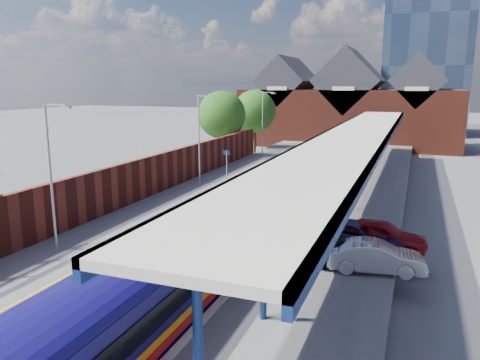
% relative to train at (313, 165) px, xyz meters
% --- Properties ---
extents(ground, '(240.00, 240.00, 0.00)m').
position_rel_train_xyz_m(ground, '(-1.49, 2.77, -2.12)').
color(ground, '#5B5B5E').
rests_on(ground, ground).
extents(ballast_bed, '(6.00, 76.00, 0.06)m').
position_rel_train_xyz_m(ballast_bed, '(-1.49, -7.23, -2.09)').
color(ballast_bed, '#473D33').
rests_on(ballast_bed, ground).
extents(rails, '(4.51, 76.00, 0.14)m').
position_rel_train_xyz_m(rails, '(-1.49, -7.23, -2.00)').
color(rails, slate).
rests_on(rails, ground).
extents(left_platform, '(5.00, 76.00, 1.00)m').
position_rel_train_xyz_m(left_platform, '(-6.99, -7.23, -1.62)').
color(left_platform, '#565659').
rests_on(left_platform, ground).
extents(right_platform, '(6.00, 76.00, 1.00)m').
position_rel_train_xyz_m(right_platform, '(4.51, -7.23, -1.62)').
color(right_platform, '#565659').
rests_on(right_platform, ground).
extents(coping_left, '(0.30, 76.00, 0.05)m').
position_rel_train_xyz_m(coping_left, '(-4.64, -7.23, -1.10)').
color(coping_left, silver).
rests_on(coping_left, left_platform).
extents(coping_right, '(0.30, 76.00, 0.05)m').
position_rel_train_xyz_m(coping_right, '(1.66, -7.23, -1.10)').
color(coping_right, silver).
rests_on(coping_right, right_platform).
extents(yellow_line, '(0.14, 76.00, 0.01)m').
position_rel_train_xyz_m(yellow_line, '(-5.24, -7.23, -1.12)').
color(yellow_line, yellow).
rests_on(yellow_line, left_platform).
extents(train, '(2.92, 65.92, 3.45)m').
position_rel_train_xyz_m(train, '(0.00, 0.00, 0.00)').
color(train, '#100B4E').
rests_on(train, ground).
extents(canopy, '(4.50, 52.00, 4.48)m').
position_rel_train_xyz_m(canopy, '(3.99, -5.28, 3.13)').
color(canopy, navy).
rests_on(canopy, right_platform).
extents(lamp_post_b, '(1.48, 0.18, 7.00)m').
position_rel_train_xyz_m(lamp_post_b, '(-7.86, -21.23, 2.87)').
color(lamp_post_b, '#A5A8AA').
rests_on(lamp_post_b, left_platform).
extents(lamp_post_c, '(1.48, 0.18, 7.00)m').
position_rel_train_xyz_m(lamp_post_c, '(-7.86, -5.23, 2.87)').
color(lamp_post_c, '#A5A8AA').
rests_on(lamp_post_c, left_platform).
extents(lamp_post_d, '(1.48, 0.18, 7.00)m').
position_rel_train_xyz_m(lamp_post_d, '(-7.86, 10.77, 2.87)').
color(lamp_post_d, '#A5A8AA').
rests_on(lamp_post_d, left_platform).
extents(platform_sign, '(0.55, 0.08, 2.50)m').
position_rel_train_xyz_m(platform_sign, '(-6.49, -3.23, 0.57)').
color(platform_sign, '#A5A8AA').
rests_on(platform_sign, left_platform).
extents(brick_wall, '(0.35, 50.00, 3.86)m').
position_rel_train_xyz_m(brick_wall, '(-9.59, -13.69, 0.33)').
color(brick_wall, maroon).
rests_on(brick_wall, left_platform).
extents(station_building, '(30.00, 12.12, 13.78)m').
position_rel_train_xyz_m(station_building, '(-1.49, 30.77, 3.33)').
color(station_building, maroon).
rests_on(station_building, ground).
extents(glass_tower, '(14.20, 14.20, 40.30)m').
position_rel_train_xyz_m(glass_tower, '(8.51, 52.77, 18.08)').
color(glass_tower, '#465B78').
rests_on(glass_tower, ground).
extents(tree_near, '(5.20, 5.20, 8.10)m').
position_rel_train_xyz_m(tree_near, '(-11.84, 8.68, 3.23)').
color(tree_near, '#382314').
rests_on(tree_near, ground).
extents(tree_far, '(5.20, 5.20, 8.10)m').
position_rel_train_xyz_m(tree_far, '(-10.84, 16.68, 3.23)').
color(tree_far, '#382314').
rests_on(tree_far, ground).
extents(parked_car_red, '(4.47, 2.11, 1.48)m').
position_rel_train_xyz_m(parked_car_red, '(6.66, -15.87, -0.38)').
color(parked_car_red, maroon).
rests_on(parked_car_red, right_platform).
extents(parked_car_silver, '(4.20, 2.05, 1.33)m').
position_rel_train_xyz_m(parked_car_silver, '(6.70, -18.71, -0.46)').
color(parked_car_silver, '#B4B5B9').
rests_on(parked_car_silver, right_platform).
extents(parked_car_dark, '(4.35, 3.10, 1.17)m').
position_rel_train_xyz_m(parked_car_dark, '(5.77, -18.17, -0.54)').
color(parked_car_dark, black).
rests_on(parked_car_dark, right_platform).
extents(parked_car_blue, '(5.10, 3.29, 1.31)m').
position_rel_train_xyz_m(parked_car_blue, '(5.74, -16.10, -0.47)').
color(parked_car_blue, navy).
rests_on(parked_car_blue, right_platform).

